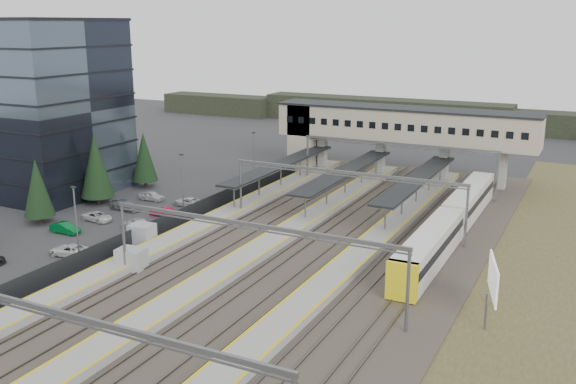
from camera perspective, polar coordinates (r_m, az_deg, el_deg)
The scene contains 15 objects.
ground at distance 69.62m, azimuth -8.65°, elevation -5.22°, with size 220.00×220.00×0.00m, color #2B2B2D.
office_building at distance 99.43m, azimuth -22.19°, elevation 7.11°, with size 24.30×18.30×24.30m.
conifer_row at distance 80.07m, azimuth -23.43°, elevation -0.02°, with size 4.42×49.82×9.50m.
car_park at distance 73.69m, azimuth -19.97°, elevation -4.33°, with size 10.60×44.41×1.29m.
lampposts at distance 73.96m, azimuth -13.31°, elevation -0.73°, with size 0.50×53.25×8.07m.
fence at distance 76.79m, azimuth -10.52°, elevation -2.60°, with size 0.08×90.00×2.00m.
relay_cabin_near at distance 65.18m, azimuth -13.75°, elevation -5.85°, with size 2.87×2.23×2.24m.
relay_cabin_far at distance 72.24m, azimuth -12.84°, elevation -3.71°, with size 2.72×2.34×2.32m.
rail_corridor at distance 69.02m, azimuth 0.13°, elevation -4.97°, with size 34.00×90.00×0.92m.
canopies at distance 88.26m, azimuth 5.14°, elevation 1.84°, with size 23.10×30.00×3.28m.
footbridge at distance 101.17m, azimuth 8.71°, elevation 5.71°, with size 40.40×6.40×11.20m.
gantries at distance 64.45m, azimuth 1.47°, elevation -1.09°, with size 28.40×62.28×7.17m.
train at distance 73.90m, azimuth 14.28°, elevation -2.70°, with size 2.77×38.55×3.49m.
billboard at distance 55.32m, azimuth 17.76°, elevation -7.48°, with size 1.67×5.71×4.97m.
treeline_far at distance 147.61m, azimuth 20.79°, elevation 5.80°, with size 170.00×19.00×7.00m.
Camera 1 is at (38.22, -53.17, 23.65)m, focal length 40.00 mm.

